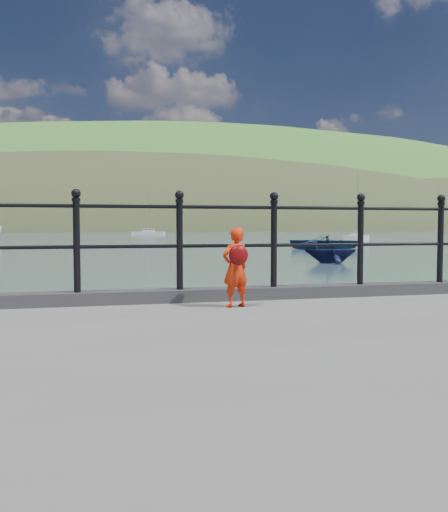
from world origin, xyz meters
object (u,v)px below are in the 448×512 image
object	(u,v)px
launch_blue	(326,242)
sailboat_deep	(148,234)
child	(236,266)
railing	(228,234)
launch_navy	(331,250)
sailboat_far	(357,238)

from	to	relation	value
launch_blue	sailboat_deep	distance (m)	68.85
sailboat_deep	child	bearing A→B (deg)	-77.03
railing	launch_navy	xyz separation A→B (m)	(10.31, 19.14, -1.13)
launch_blue	sailboat_deep	bearing A→B (deg)	46.21
child	launch_navy	bearing A→B (deg)	-136.76
launch_navy	sailboat_far	bearing A→B (deg)	-17.87
launch_navy	launch_blue	bearing A→B (deg)	-12.06
child	sailboat_deep	xyz separation A→B (m)	(9.66, 103.12, -1.12)
child	sailboat_far	size ratio (longest dim) A/B	0.10
launch_blue	sailboat_far	xyz separation A→B (m)	(13.95, 21.33, -0.25)
sailboat_deep	railing	bearing A→B (deg)	-77.02
launch_navy	sailboat_deep	world-z (taller)	sailboat_deep
sailboat_far	railing	bearing A→B (deg)	-166.28
child	launch_blue	world-z (taller)	child
railing	launch_blue	size ratio (longest dim) A/B	3.18
railing	launch_navy	size ratio (longest dim) A/B	6.83
railing	sailboat_far	xyz separation A→B (m)	(30.79, 55.39, -1.48)
launch_navy	sailboat_deep	distance (m)	83.39
railing	sailboat_deep	xyz separation A→B (m)	(9.60, 102.53, -1.48)
railing	sailboat_deep	bearing A→B (deg)	84.65
railing	launch_navy	world-z (taller)	railing
child	launch_blue	xyz separation A→B (m)	(16.91, 34.66, -0.87)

